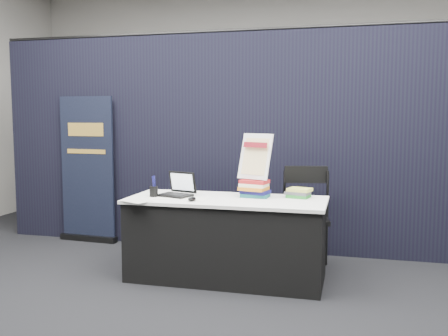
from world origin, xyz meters
The scene contains 15 objects.
floor centered at (0.00, 0.00, 0.00)m, with size 8.00×8.00×0.00m, color black.
wall_back centered at (0.00, 4.00, 1.75)m, with size 8.00×0.02×3.50m, color #A6A39D.
drape_partition centered at (0.00, 1.60, 1.20)m, with size 6.00×0.08×2.40m, color black.
display_table centered at (0.00, 0.55, 0.38)m, with size 1.80×0.75×0.75m.
laptop centered at (-0.49, 0.57, 0.80)m, with size 0.34×0.31×0.22m.
mouse centered at (-0.26, 0.34, 0.77)m, with size 0.07×0.11×0.03m, color black.
brochure_left centered at (-0.56, 0.47, 0.75)m, with size 0.32×0.22×0.00m, color white.
brochure_mid centered at (-0.73, 0.22, 0.75)m, with size 0.25×0.18×0.00m, color silver.
brochure_right centered at (-0.30, 0.44, 0.75)m, with size 0.25×0.18×0.00m, color white.
pen_cup centered at (-0.67, 0.46, 0.80)m, with size 0.08×0.08×0.10m, color black.
book_stack_tall centered at (0.23, 0.68, 0.83)m, with size 0.26×0.22×0.16m.
book_stack_short centered at (0.63, 0.77, 0.79)m, with size 0.24×0.20×0.09m.
info_sign centered at (0.23, 0.71, 1.12)m, with size 0.34×0.24×0.44m.
pullup_banner centered at (-1.95, 1.50, 0.77)m, with size 0.74×0.15×1.73m.
stacking_chair centered at (0.66, 1.03, 0.56)m, with size 0.54×0.54×1.00m.
Camera 1 is at (1.10, -3.79, 1.50)m, focal length 40.00 mm.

